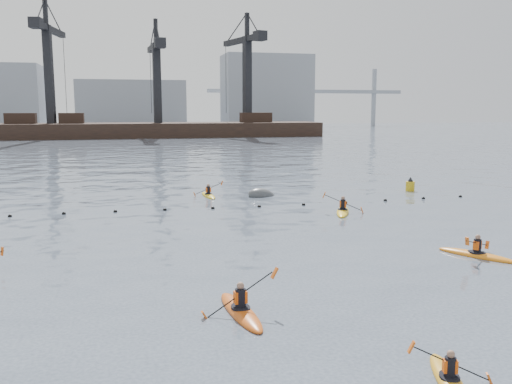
# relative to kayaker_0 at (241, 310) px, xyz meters

# --- Properties ---
(ground) EXTENTS (400.00, 400.00, 0.00)m
(ground) POSITION_rel_kayaker_0_xyz_m (3.97, -4.71, -0.11)
(ground) COLOR #3B4656
(ground) RESTS_ON ground
(float_line) EXTENTS (33.24, 0.73, 0.24)m
(float_line) POSITION_rel_kayaker_0_xyz_m (3.47, 17.82, -0.08)
(float_line) COLOR black
(float_line) RESTS_ON ground
(barge_pier) EXTENTS (72.00, 19.30, 29.50)m
(barge_pier) POSITION_rel_kayaker_0_xyz_m (3.74, 105.29, 1.79)
(barge_pier) COLOR black
(barge_pier) RESTS_ON ground
(skyline) EXTENTS (141.00, 28.00, 22.00)m
(skyline) POSITION_rel_kayaker_0_xyz_m (6.20, 145.56, 9.14)
(skyline) COLOR gray
(skyline) RESTS_ON ground
(kayaker_0) EXTENTS (2.51, 3.61, 1.49)m
(kayaker_0) POSITION_rel_kayaker_0_xyz_m (0.00, 0.00, 0.00)
(kayaker_0) COLOR #C44F12
(kayaker_0) RESTS_ON ground
(kayaker_1) EXTENTS (1.92, 2.88, 1.10)m
(kayaker_1) POSITION_rel_kayaker_0_xyz_m (3.82, -5.38, -0.02)
(kayaker_1) COLOR #C78917
(kayaker_1) RESTS_ON ground
(kayaker_3) EXTENTS (2.34, 3.59, 1.37)m
(kayaker_3) POSITION_rel_kayaker_0_xyz_m (9.49, 14.59, 0.00)
(kayaker_3) COLOR yellow
(kayaker_3) RESTS_ON ground
(kayaker_4) EXTENTS (2.40, 3.27, 1.18)m
(kayaker_4) POSITION_rel_kayaker_0_xyz_m (11.24, 3.98, -0.00)
(kayaker_4) COLOR orange
(kayaker_4) RESTS_ON ground
(kayaker_5) EXTENTS (2.21, 3.23, 1.20)m
(kayaker_5) POSITION_rel_kayaker_0_xyz_m (2.44, 22.70, -0.01)
(kayaker_5) COLOR yellow
(kayaker_5) RESTS_ON ground
(mooring_buoy) EXTENTS (2.69, 2.01, 1.54)m
(mooring_buoy) POSITION_rel_kayaker_0_xyz_m (6.23, 21.88, -0.11)
(mooring_buoy) COLOR #424548
(mooring_buoy) RESTS_ON ground
(nav_buoy) EXTENTS (0.67, 0.67, 1.23)m
(nav_buoy) POSITION_rel_kayaker_0_xyz_m (17.97, 21.58, 0.26)
(nav_buoy) COLOR gold
(nav_buoy) RESTS_ON ground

